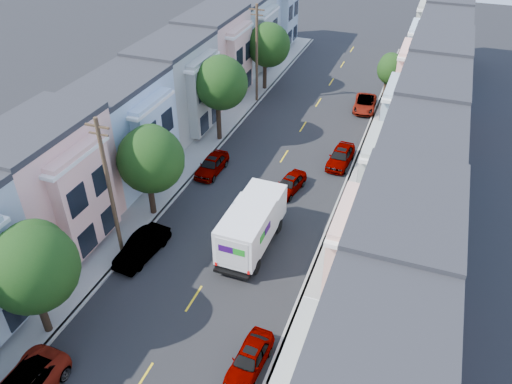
{
  "coord_description": "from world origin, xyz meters",
  "views": [
    {
      "loc": [
        10.91,
        -18.49,
        22.63
      ],
      "look_at": [
        0.68,
        9.0,
        2.2
      ],
      "focal_mm": 35.0,
      "sensor_mm": 36.0,
      "label": 1
    }
  ],
  "objects_px": {
    "lead_sedan": "(290,184)",
    "parked_right_d": "(365,104)",
    "fedex_truck": "(252,224)",
    "tree_d": "(220,83)",
    "tree_e": "(268,45)",
    "parked_left_c": "(142,247)",
    "tree_c": "(150,160)",
    "utility_pole_far": "(257,55)",
    "parked_left_d": "(212,165)",
    "utility_pole_near": "(110,191)",
    "tree_far_r": "(391,70)",
    "parked_right_c": "(341,157)",
    "parked_right_b": "(249,359)",
    "tree_b": "(31,268)"
  },
  "relations": [
    {
      "from": "tree_c",
      "to": "parked_left_d",
      "type": "bearing_deg",
      "value": 78.3
    },
    {
      "from": "utility_pole_near",
      "to": "lead_sedan",
      "type": "relative_size",
      "value": 2.49
    },
    {
      "from": "fedex_truck",
      "to": "parked_left_d",
      "type": "bearing_deg",
      "value": 130.8
    },
    {
      "from": "fedex_truck",
      "to": "tree_d",
      "type": "bearing_deg",
      "value": 121.65
    },
    {
      "from": "tree_e",
      "to": "parked_right_c",
      "type": "distance_m",
      "value": 17.63
    },
    {
      "from": "tree_far_r",
      "to": "parked_left_c",
      "type": "bearing_deg",
      "value": -112.04
    },
    {
      "from": "tree_e",
      "to": "parked_left_c",
      "type": "xyz_separation_m",
      "value": [
        1.4,
        -29.05,
        -4.31
      ]
    },
    {
      "from": "tree_b",
      "to": "fedex_truck",
      "type": "distance_m",
      "value": 13.78
    },
    {
      "from": "tree_d",
      "to": "tree_far_r",
      "type": "height_order",
      "value": "tree_d"
    },
    {
      "from": "tree_c",
      "to": "tree_d",
      "type": "distance_m",
      "value": 12.19
    },
    {
      "from": "parked_right_b",
      "to": "parked_right_d",
      "type": "xyz_separation_m",
      "value": [
        0.0,
        33.31,
        -0.01
      ]
    },
    {
      "from": "tree_far_r",
      "to": "parked_right_c",
      "type": "xyz_separation_m",
      "value": [
        -1.99,
        -12.99,
        -3.31
      ]
    },
    {
      "from": "parked_right_b",
      "to": "parked_left_d",
      "type": "bearing_deg",
      "value": 123.75
    },
    {
      "from": "utility_pole_near",
      "to": "parked_left_c",
      "type": "relative_size",
      "value": 2.23
    },
    {
      "from": "parked_left_d",
      "to": "parked_right_d",
      "type": "xyz_separation_m",
      "value": [
        9.8,
        16.56,
        -0.07
      ]
    },
    {
      "from": "tree_b",
      "to": "parked_right_b",
      "type": "height_order",
      "value": "tree_b"
    },
    {
      "from": "tree_e",
      "to": "fedex_truck",
      "type": "height_order",
      "value": "tree_e"
    },
    {
      "from": "parked_right_c",
      "to": "utility_pole_near",
      "type": "bearing_deg",
      "value": -121.4
    },
    {
      "from": "parked_left_d",
      "to": "parked_right_d",
      "type": "bearing_deg",
      "value": 60.13
    },
    {
      "from": "utility_pole_far",
      "to": "lead_sedan",
      "type": "bearing_deg",
      "value": -60.96
    },
    {
      "from": "tree_b",
      "to": "parked_right_d",
      "type": "relative_size",
      "value": 1.58
    },
    {
      "from": "tree_c",
      "to": "utility_pole_near",
      "type": "bearing_deg",
      "value": -89.98
    },
    {
      "from": "tree_e",
      "to": "utility_pole_far",
      "type": "height_order",
      "value": "utility_pole_far"
    },
    {
      "from": "parked_left_d",
      "to": "parked_right_d",
      "type": "distance_m",
      "value": 19.24
    },
    {
      "from": "lead_sedan",
      "to": "tree_e",
      "type": "bearing_deg",
      "value": 124.3
    },
    {
      "from": "utility_pole_far",
      "to": "parked_right_d",
      "type": "distance_m",
      "value": 12.24
    },
    {
      "from": "parked_right_b",
      "to": "parked_right_c",
      "type": "bearing_deg",
      "value": 93.41
    },
    {
      "from": "lead_sedan",
      "to": "parked_right_d",
      "type": "relative_size",
      "value": 0.87
    },
    {
      "from": "tree_c",
      "to": "parked_right_b",
      "type": "xyz_separation_m",
      "value": [
        11.2,
        -9.98,
        -4.1
      ]
    },
    {
      "from": "parked_left_c",
      "to": "lead_sedan",
      "type": "bearing_deg",
      "value": 63.13
    },
    {
      "from": "tree_b",
      "to": "tree_d",
      "type": "bearing_deg",
      "value": 90.0
    },
    {
      "from": "tree_b",
      "to": "parked_left_d",
      "type": "bearing_deg",
      "value": 85.66
    },
    {
      "from": "fedex_truck",
      "to": "parked_right_b",
      "type": "distance_m",
      "value": 9.8
    },
    {
      "from": "tree_c",
      "to": "parked_left_c",
      "type": "height_order",
      "value": "tree_c"
    },
    {
      "from": "tree_b",
      "to": "parked_right_c",
      "type": "xyz_separation_m",
      "value": [
        11.2,
        23.52,
        -4.2
      ]
    },
    {
      "from": "parked_right_c",
      "to": "parked_right_d",
      "type": "xyz_separation_m",
      "value": [
        0.0,
        11.53,
        -0.1
      ]
    },
    {
      "from": "tree_c",
      "to": "tree_e",
      "type": "distance_m",
      "value": 24.72
    },
    {
      "from": "utility_pole_far",
      "to": "tree_far_r",
      "type": "bearing_deg",
      "value": 14.66
    },
    {
      "from": "utility_pole_near",
      "to": "parked_left_d",
      "type": "bearing_deg",
      "value": 83.02
    },
    {
      "from": "tree_d",
      "to": "utility_pole_near",
      "type": "relative_size",
      "value": 0.8
    },
    {
      "from": "tree_e",
      "to": "parked_right_c",
      "type": "bearing_deg",
      "value": -49.06
    },
    {
      "from": "tree_b",
      "to": "tree_e",
      "type": "xyz_separation_m",
      "value": [
        -0.0,
        36.44,
        0.11
      ]
    },
    {
      "from": "parked_left_c",
      "to": "parked_right_c",
      "type": "bearing_deg",
      "value": 64.66
    },
    {
      "from": "tree_far_r",
      "to": "parked_left_c",
      "type": "xyz_separation_m",
      "value": [
        -11.79,
        -29.13,
        -3.31
      ]
    },
    {
      "from": "tree_c",
      "to": "parked_right_b",
      "type": "bearing_deg",
      "value": -41.69
    },
    {
      "from": "tree_b",
      "to": "fedex_truck",
      "type": "bearing_deg",
      "value": 54.14
    },
    {
      "from": "fedex_truck",
      "to": "utility_pole_far",
      "type": "bearing_deg",
      "value": 109.99
    },
    {
      "from": "parked_right_d",
      "to": "parked_left_c",
      "type": "bearing_deg",
      "value": -114.1
    },
    {
      "from": "utility_pole_far",
      "to": "parked_right_c",
      "type": "xyz_separation_m",
      "value": [
        11.2,
        -9.54,
        -4.4
      ]
    },
    {
      "from": "tree_c",
      "to": "tree_e",
      "type": "xyz_separation_m",
      "value": [
        -0.0,
        24.72,
        0.3
      ]
    }
  ]
}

